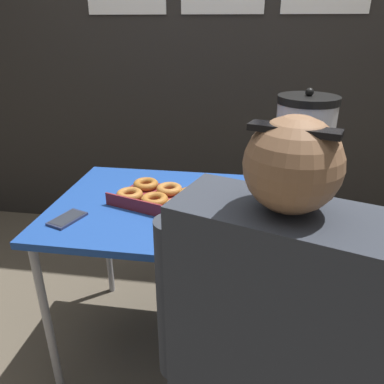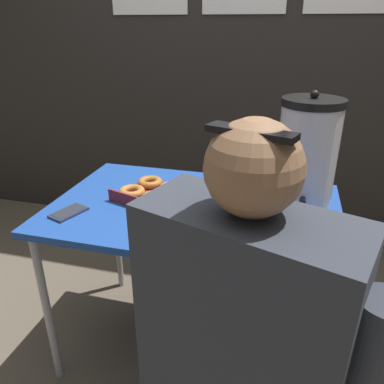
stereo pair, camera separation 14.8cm
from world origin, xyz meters
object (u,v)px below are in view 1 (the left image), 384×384
Objects in this scene: coffee_urn at (302,150)px; person_seated at (267,380)px; cell_phone at (67,219)px; donut_box at (182,202)px.

coffee_urn is 0.36× the size of person_seated.
person_seated reaches higher than coffee_urn.
coffee_urn is 0.95m from cell_phone.
coffee_urn is (0.46, 0.15, 0.19)m from donut_box.
person_seated is at bearing -99.53° from coffee_urn.
donut_box is 0.52m from coffee_urn.
person_seated reaches higher than cell_phone.
person_seated is at bearing -12.52° from cell_phone.
person_seated is (0.33, -0.63, -0.17)m from donut_box.
cell_phone is at bearing -159.38° from coffee_urn.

